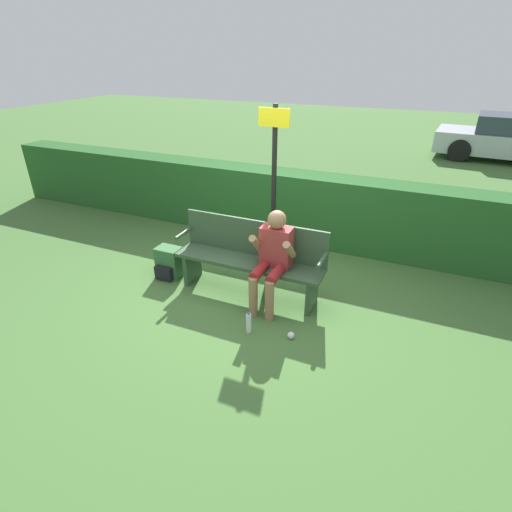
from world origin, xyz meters
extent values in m
plane|color=#426B33|center=(0.00, 0.00, 0.00)|extent=(40.00, 40.00, 0.00)
cube|color=#235623|center=(0.00, 1.93, 0.58)|extent=(12.00, 0.54, 1.15)
cube|color=#334C33|center=(0.00, 0.00, 0.47)|extent=(1.98, 0.43, 0.05)
cube|color=#334C33|center=(0.00, 0.20, 0.74)|extent=(1.98, 0.04, 0.49)
cube|color=#334C33|center=(-0.87, 0.00, 0.22)|extent=(0.06, 0.39, 0.45)
cube|color=#334C33|center=(0.87, 0.00, 0.22)|extent=(0.06, 0.39, 0.45)
cylinder|color=#334C33|center=(-0.97, 0.00, 0.71)|extent=(0.05, 0.39, 0.05)
cylinder|color=#334C33|center=(0.97, 0.00, 0.71)|extent=(0.05, 0.39, 0.05)
cube|color=#993333|center=(0.36, 0.04, 0.75)|extent=(0.39, 0.22, 0.51)
sphere|color=#997051|center=(0.36, 0.04, 1.11)|extent=(0.23, 0.23, 0.23)
cylinder|color=maroon|center=(0.26, -0.19, 0.53)|extent=(0.13, 0.47, 0.13)
cylinder|color=maroon|center=(0.47, -0.19, 0.53)|extent=(0.13, 0.47, 0.13)
cylinder|color=#997051|center=(0.26, -0.43, 0.26)|extent=(0.11, 0.11, 0.53)
cylinder|color=#997051|center=(0.47, -0.43, 0.26)|extent=(0.11, 0.11, 0.53)
cylinder|color=#997051|center=(0.15, -0.08, 0.81)|extent=(0.09, 0.32, 0.32)
cylinder|color=#997051|center=(0.58, -0.08, 0.81)|extent=(0.09, 0.32, 0.32)
cube|color=#336638|center=(-1.25, -0.01, 0.22)|extent=(0.35, 0.24, 0.44)
cube|color=black|center=(-1.25, -0.17, 0.11)|extent=(0.26, 0.08, 0.20)
cylinder|color=white|center=(0.35, -0.76, 0.12)|extent=(0.06, 0.06, 0.24)
cylinder|color=#2D66B2|center=(0.35, -0.76, 0.25)|extent=(0.03, 0.03, 0.02)
cylinder|color=black|center=(-0.04, 0.96, 1.16)|extent=(0.07, 0.07, 2.32)
cube|color=yellow|center=(-0.04, 0.91, 2.15)|extent=(0.43, 0.02, 0.24)
cube|color=#B7BCC6|center=(3.95, 9.61, 0.48)|extent=(4.08, 1.98, 0.60)
cylinder|color=black|center=(2.80, 10.50, 0.31)|extent=(0.64, 0.23, 0.62)
cylinder|color=black|center=(2.66, 8.95, 0.31)|extent=(0.64, 0.23, 0.62)
sphere|color=silver|center=(0.83, -0.67, 0.04)|extent=(0.08, 0.08, 0.08)
camera|label=1|loc=(1.91, -4.14, 2.94)|focal=28.00mm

